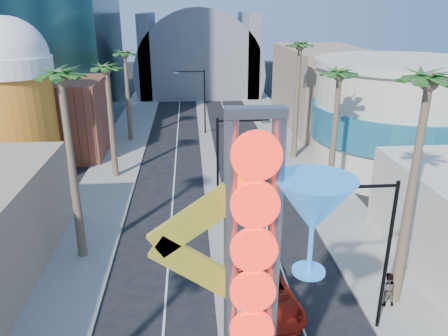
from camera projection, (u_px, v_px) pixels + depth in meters
sidewalk_west at (118, 159)px, 45.90m from camera, size 5.00×100.00×0.15m
sidewalk_east at (296, 154)px, 47.32m from camera, size 5.00×100.00×0.15m
median at (207, 148)px, 49.41m from camera, size 1.60×84.00×0.15m
brick_filler_west at (58, 117)px, 46.84m from camera, size 10.00×10.00×8.00m
filler_east at (323, 87)px, 58.22m from camera, size 10.00×20.00×10.00m
beer_mug at (15, 96)px, 37.95m from camera, size 7.00×7.00×14.50m
turquoise_building at (399, 117)px, 41.48m from camera, size 16.60×16.60×10.60m
canopy at (199, 69)px, 79.67m from camera, size 22.00×16.00×22.00m
neon_sign at (277, 265)px, 14.23m from camera, size 6.53×2.60×12.55m
streetlight_0 at (225, 161)px, 30.97m from camera, size 3.79×0.25×8.00m
streetlight_1 at (200, 96)px, 53.29m from camera, size 3.79×0.25×8.00m
streetlight_2 at (379, 245)px, 20.24m from camera, size 3.45×0.25×8.00m
palm_1 at (62, 89)px, 24.43m from camera, size 2.40×2.40×12.70m
palm_2 at (107, 76)px, 37.98m from camera, size 2.40×2.40×11.20m
palm_3 at (125, 60)px, 49.18m from camera, size 2.40×2.40×11.20m
palm_5 at (427, 98)px, 20.03m from camera, size 2.40×2.40×13.20m
palm_6 at (339, 83)px, 31.70m from camera, size 2.40×2.40×11.70m
palm_7 at (300, 53)px, 42.59m from camera, size 2.40×2.40×12.70m
red_pickup at (265, 292)px, 23.33m from camera, size 3.64×6.45×1.70m
pedestrian_b at (387, 289)px, 23.17m from camera, size 0.98×0.78×1.93m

